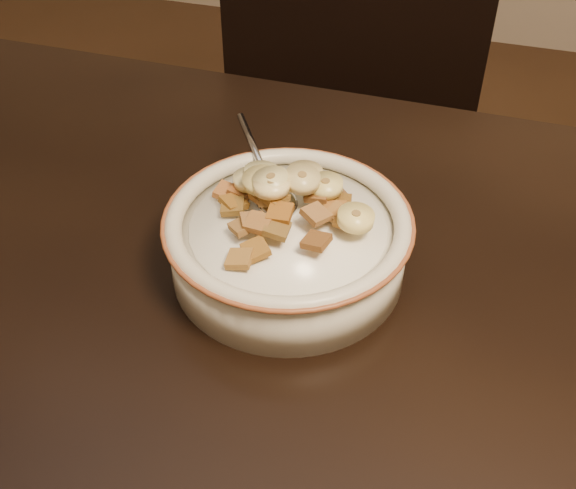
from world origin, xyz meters
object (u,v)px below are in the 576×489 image
(table, at_px, (57,344))
(cereal_bowl, at_px, (288,249))
(spoon, at_px, (276,201))
(chair, at_px, (321,234))

(table, bearing_deg, cereal_bowl, 36.87)
(spoon, bearing_deg, table, 10.34)
(table, distance_m, chair, 0.59)
(chair, xyz_separation_m, spoon, (0.04, -0.36, 0.34))
(cereal_bowl, height_order, spoon, spoon)
(chair, distance_m, spoon, 0.50)
(chair, relative_size, cereal_bowl, 4.46)
(spoon, bearing_deg, cereal_bowl, 90.00)
(cereal_bowl, distance_m, spoon, 0.04)
(chair, relative_size, spoon, 18.60)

